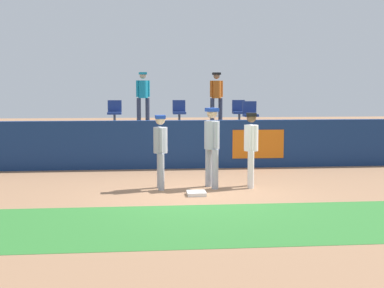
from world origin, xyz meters
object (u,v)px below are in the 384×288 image
player_coach_visitor (160,146)px  spectator_capped (143,94)px  player_fielder_home (251,144)px  spectator_hooded (216,94)px  seat_front_right (250,113)px  seat_back_center (179,111)px  player_runner_visitor (212,142)px  seat_back_right (239,111)px  seat_back_left (115,111)px  first_base (196,193)px

player_coach_visitor → spectator_capped: bearing=179.7°
player_fielder_home → spectator_hooded: bearing=-170.5°
spectator_hooded → seat_front_right: bearing=89.9°
seat_back_center → spectator_capped: size_ratio=0.46×
spectator_capped → player_runner_visitor: bearing=88.1°
seat_back_right → spectator_capped: 3.54m
seat_back_center → spectator_hooded: 1.68m
player_fielder_home → spectator_hooded: 7.04m
seat_back_left → seat_back_right: (4.33, -0.00, -0.00)m
player_runner_visitor → seat_front_right: (1.82, 4.45, 0.44)m
seat_back_center → seat_back_right: 2.11m
first_base → seat_back_center: size_ratio=0.48×
player_coach_visitor → spectator_hooded: bearing=158.7°
player_coach_visitor → seat_front_right: size_ratio=2.00×
player_fielder_home → spectator_capped: (-2.48, 7.20, 1.11)m
seat_back_right → seat_front_right: bearing=-89.3°
spectator_hooded → seat_back_center: bearing=10.5°
player_runner_visitor → spectator_capped: (-1.56, 7.21, 1.03)m
player_fielder_home → seat_front_right: size_ratio=2.05×
seat_back_left → seat_front_right: bearing=-22.5°
player_fielder_home → seat_back_center: size_ratio=2.05×
seat_back_left → seat_back_right: 4.33m
player_fielder_home → player_coach_visitor: player_fielder_home is taller
player_runner_visitor → seat_front_right: size_ratio=2.19×
player_fielder_home → spectator_capped: size_ratio=0.94×
seat_front_right → first_base: bearing=-113.2°
seat_back_left → spectator_capped: spectator_capped is taller
first_base → seat_back_right: (2.24, 7.07, 1.47)m
seat_front_right → seat_back_left: bearing=157.5°
seat_back_right → spectator_capped: (-3.35, 0.96, 0.59)m
player_runner_visitor → seat_back_left: size_ratio=2.19×
player_coach_visitor → seat_front_right: bearing=143.0°
first_base → spectator_hooded: size_ratio=0.22×
first_base → player_runner_visitor: player_runner_visitor is taller
seat_front_right → seat_back_center: size_ratio=1.00×
seat_back_center → seat_back_right: size_ratio=1.00×
seat_front_right → seat_back_center: 2.79m
seat_back_center → seat_back_right: (2.11, -0.00, -0.00)m
seat_front_right → seat_back_right: bearing=90.7°
seat_back_center → spectator_hooded: size_ratio=0.46×
seat_front_right → seat_back_center: (-2.13, 1.80, 0.00)m
first_base → player_fielder_home: 1.86m
seat_front_right → spectator_capped: (-3.37, 2.76, 0.59)m
player_coach_visitor → seat_back_right: 6.98m
player_coach_visitor → spectator_capped: (-0.38, 7.25, 1.13)m
player_runner_visitor → spectator_capped: spectator_capped is taller
seat_back_center → spectator_capped: spectator_capped is taller
player_runner_visitor → seat_back_left: 6.76m
seat_front_right → seat_back_right: size_ratio=1.00×
player_fielder_home → spectator_hooded: spectator_hooded is taller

